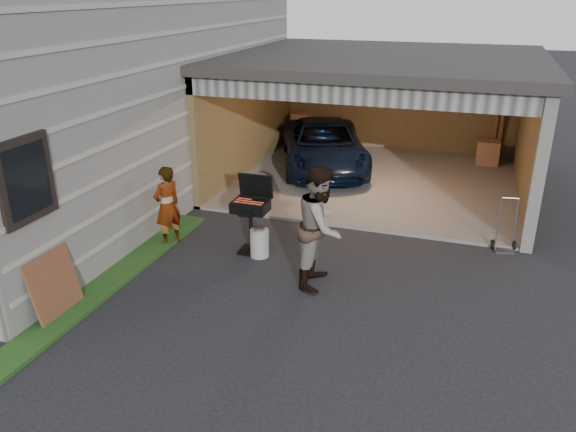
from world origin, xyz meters
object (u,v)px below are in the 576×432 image
hand_truck (505,240)px  propane_tank (260,243)px  minivan (324,148)px  woman (167,206)px  bbq_grill (251,209)px  plywood_panel (54,285)px  man (320,226)px

hand_truck → propane_tank: bearing=-169.3°
minivan → hand_truck: size_ratio=4.25×
woman → hand_truck: (5.63, 1.62, -0.53)m
bbq_grill → plywood_panel: bbq_grill is taller
minivan → woman: bearing=-126.1°
minivan → bbq_grill: size_ratio=3.11×
bbq_grill → plywood_panel: size_ratio=1.43×
minivan → propane_tank: minivan is taller
woman → hand_truck: 5.88m
minivan → plywood_panel: 7.82m
propane_tank → hand_truck: (3.94, 1.57, -0.05)m
man → plywood_panel: 3.84m
propane_tank → minivan: bearing=92.9°
man → plywood_panel: (-3.20, -2.07, -0.48)m
hand_truck → minivan: bearing=129.6°
hand_truck → bbq_grill: bearing=-171.9°
man → propane_tank: bearing=64.9°
bbq_grill → minivan: bearing=90.7°
woman → man: bearing=103.5°
propane_tank → plywood_panel: size_ratio=0.52×
woman → plywood_panel: 2.59m
minivan → propane_tank: 5.02m
propane_tank → plywood_panel: plywood_panel is taller
woman → man: size_ratio=0.77×
woman → propane_tank: (1.69, 0.05, -0.48)m
bbq_grill → plywood_panel: bearing=-123.2°
bbq_grill → plywood_panel: (-1.80, -2.75, -0.33)m
woman → hand_truck: size_ratio=1.47×
minivan → propane_tank: bearing=-107.3°
woman → propane_tank: woman is taller
minivan → woman: woman is taller
man → hand_truck: man is taller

